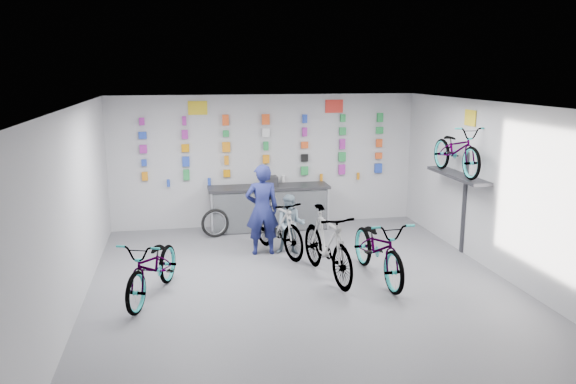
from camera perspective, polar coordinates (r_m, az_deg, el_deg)
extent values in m
plane|color=#515156|center=(9.46, 1.56, -9.63)|extent=(8.00, 8.00, 0.00)
plane|color=white|center=(8.80, 1.67, 8.82)|extent=(8.00, 8.00, 0.00)
plane|color=#B0B0B2|center=(12.88, -2.29, 3.19)|extent=(7.00, 0.00, 7.00)
plane|color=#B0B0B2|center=(5.36, 11.17, -10.22)|extent=(7.00, 0.00, 7.00)
plane|color=#B0B0B2|center=(8.94, -20.85, -1.66)|extent=(0.00, 8.00, 8.00)
plane|color=#B0B0B2|center=(10.35, 20.89, 0.14)|extent=(0.00, 8.00, 8.00)
cube|color=black|center=(12.65, -1.94, -1.82)|extent=(2.60, 0.60, 0.90)
cube|color=silver|center=(12.36, -1.72, -2.02)|extent=(2.60, 0.02, 0.90)
cube|color=silver|center=(12.22, -7.75, -2.29)|extent=(0.04, 0.04, 0.96)
cube|color=silver|center=(12.62, 4.12, -1.74)|extent=(0.04, 0.04, 0.96)
cube|color=black|center=(12.53, -1.96, 0.48)|extent=(2.70, 0.66, 0.06)
cube|color=orange|center=(12.73, -14.34, 1.57)|extent=(0.13, 0.06, 0.19)
cube|color=#23893F|center=(12.70, -10.29, 1.74)|extent=(0.14, 0.06, 0.24)
cube|color=#C87B06|center=(12.74, -6.24, 1.90)|extent=(0.15, 0.06, 0.16)
cube|color=black|center=(12.85, -2.23, 2.04)|extent=(0.11, 0.06, 0.20)
cube|color=#23893F|center=(13.02, 1.69, 2.18)|extent=(0.17, 0.06, 0.20)
cube|color=#942289|center=(13.24, 5.49, 2.30)|extent=(0.15, 0.06, 0.23)
cube|color=#203EAE|center=(13.52, 9.15, 2.41)|extent=(0.17, 0.06, 0.22)
cube|color=#203EAE|center=(12.68, -14.41, 2.90)|extent=(0.11, 0.06, 0.14)
cube|color=#203EAE|center=(12.65, -10.34, 3.07)|extent=(0.16, 0.06, 0.22)
cube|color=orange|center=(12.69, -6.27, 3.23)|extent=(0.10, 0.06, 0.20)
cube|color=orange|center=(12.80, -2.25, 3.37)|extent=(0.15, 0.06, 0.19)
cube|color=black|center=(12.97, 1.69, 3.48)|extent=(0.16, 0.06, 0.17)
cube|color=#23893F|center=(13.19, 5.52, 3.58)|extent=(0.17, 0.06, 0.22)
cube|color=#DE4C1B|center=(13.47, 9.20, 3.67)|extent=(0.16, 0.06, 0.14)
cube|color=#942289|center=(12.63, -14.48, 4.24)|extent=(0.16, 0.06, 0.18)
cube|color=#C87B06|center=(12.61, -10.39, 4.42)|extent=(0.17, 0.06, 0.17)
cube|color=orange|center=(12.65, -6.30, 4.57)|extent=(0.18, 0.06, 0.22)
cube|color=#23893F|center=(12.76, -2.26, 4.70)|extent=(0.11, 0.06, 0.20)
cube|color=#DE4C1B|center=(12.92, 1.70, 4.80)|extent=(0.16, 0.06, 0.15)
cube|color=#942289|center=(13.15, 5.54, 4.88)|extent=(0.13, 0.06, 0.23)
cube|color=#DE4C1B|center=(13.43, 9.24, 4.93)|extent=(0.14, 0.06, 0.19)
cube|color=#203EAE|center=(12.60, -14.56, 5.59)|extent=(0.17, 0.06, 0.15)
cube|color=#942289|center=(12.57, -10.44, 5.77)|extent=(0.14, 0.06, 0.20)
cube|color=#23893F|center=(12.62, -6.33, 5.92)|extent=(0.13, 0.06, 0.14)
cube|color=silver|center=(12.72, -2.27, 6.04)|extent=(0.17, 0.06, 0.20)
cube|color=#942289|center=(12.89, 1.71, 6.12)|extent=(0.11, 0.06, 0.20)
cube|color=#23893F|center=(13.12, 5.57, 6.18)|extent=(0.15, 0.06, 0.17)
cube|color=#23893F|center=(13.40, 9.28, 6.20)|extent=(0.17, 0.06, 0.16)
cube|color=#942289|center=(12.57, -14.63, 6.95)|extent=(0.11, 0.06, 0.16)
cube|color=#942289|center=(12.54, -10.49, 7.13)|extent=(0.09, 0.06, 0.20)
cube|color=#DE4C1B|center=(12.59, -6.36, 7.28)|extent=(0.14, 0.06, 0.24)
cube|color=#DE4C1B|center=(12.69, -2.28, 7.38)|extent=(0.17, 0.06, 0.23)
cube|color=#203EAE|center=(12.86, 1.72, 7.45)|extent=(0.11, 0.06, 0.19)
cube|color=#23893F|center=(13.09, 5.60, 7.48)|extent=(0.12, 0.06, 0.18)
cube|color=#23893F|center=(13.37, 9.33, 7.48)|extent=(0.14, 0.06, 0.21)
cylinder|color=#203EAE|center=(12.72, -12.06, 0.89)|extent=(0.07, 0.07, 0.16)
cylinder|color=#203EAE|center=(12.73, -8.01, 1.06)|extent=(0.07, 0.07, 0.16)
cylinder|color=silver|center=(12.93, -0.46, 1.35)|extent=(0.07, 0.07, 0.16)
cylinder|color=orange|center=(13.12, 3.41, 1.49)|extent=(0.07, 0.07, 0.16)
cylinder|color=orange|center=(13.37, 7.14, 1.62)|extent=(0.07, 0.07, 0.16)
cube|color=#333338|center=(11.26, 16.85, 1.61)|extent=(0.38, 1.90, 0.06)
cube|color=#333338|center=(11.45, 17.48, -1.07)|extent=(0.04, 0.10, 2.00)
cube|color=gold|center=(12.58, -9.17, 8.43)|extent=(0.42, 0.02, 0.30)
cube|color=red|center=(13.06, 4.71, 8.68)|extent=(0.42, 0.02, 0.30)
cube|color=gold|center=(11.20, 18.02, 7.17)|extent=(0.02, 0.40, 0.30)
imported|color=gray|center=(9.13, -13.55, -7.40)|extent=(1.29, 2.05, 1.02)
imported|color=gray|center=(9.68, 3.99, -5.28)|extent=(0.87, 2.11, 1.23)
imported|color=gray|center=(9.78, 9.19, -5.60)|extent=(0.82, 2.14, 1.11)
imported|color=gray|center=(10.96, -1.02, -3.43)|extent=(1.13, 1.95, 1.13)
imported|color=gray|center=(11.16, 16.78, 4.15)|extent=(0.63, 1.80, 0.95)
imported|color=navy|center=(10.87, -2.64, -1.79)|extent=(0.66, 0.44, 1.78)
imported|color=slate|center=(10.93, 0.26, -3.32)|extent=(0.68, 0.59, 1.18)
torus|color=black|center=(12.19, -7.42, -3.16)|extent=(0.63, 0.27, 0.62)
torus|color=silver|center=(12.19, -7.42, -3.16)|extent=(0.51, 0.19, 0.50)
cube|color=black|center=(12.51, -1.74, 1.12)|extent=(0.29, 0.30, 0.22)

